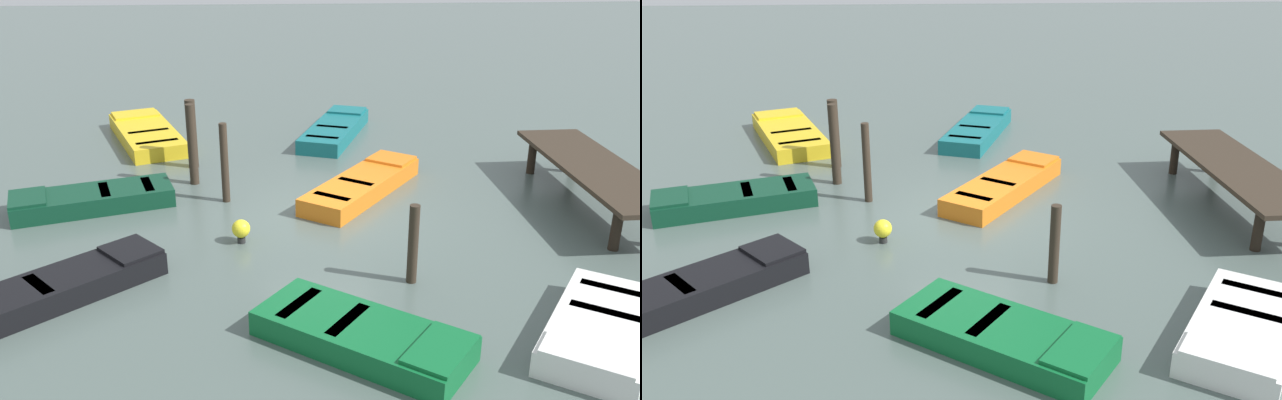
# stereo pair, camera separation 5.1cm
# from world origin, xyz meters

# --- Properties ---
(ground_plane) EXTENTS (80.00, 80.00, 0.00)m
(ground_plane) POSITION_xyz_m (0.00, 0.00, 0.00)
(ground_plane) COLOR #4C5B56
(dock_segment) EXTENTS (5.47, 1.67, 0.95)m
(dock_segment) POSITION_xyz_m (-0.16, 6.00, 0.83)
(dock_segment) COLOR #33281E
(dock_segment) RESTS_ON ground_plane
(rowboat_black) EXTENTS (3.20, 3.45, 0.46)m
(rowboat_black) POSITION_xyz_m (3.25, -4.58, 0.22)
(rowboat_black) COLOR black
(rowboat_black) RESTS_ON ground_plane
(rowboat_white) EXTENTS (3.17, 2.77, 0.46)m
(rowboat_white) POSITION_xyz_m (5.07, 3.90, 0.22)
(rowboat_white) COLOR silver
(rowboat_white) RESTS_ON ground_plane
(rowboat_orange) EXTENTS (3.77, 3.13, 0.46)m
(rowboat_orange) POSITION_xyz_m (-1.21, 1.06, 0.22)
(rowboat_orange) COLOR orange
(rowboat_orange) RESTS_ON ground_plane
(rowboat_teal) EXTENTS (3.99, 2.38, 0.46)m
(rowboat_teal) POSITION_xyz_m (-5.74, 0.80, 0.22)
(rowboat_teal) COLOR #14666B
(rowboat_teal) RESTS_ON ground_plane
(rowboat_dark_green) EXTENTS (2.18, 3.59, 0.46)m
(rowboat_dark_green) POSITION_xyz_m (-0.72, -4.96, 0.22)
(rowboat_dark_green) COLOR #0C3823
(rowboat_dark_green) RESTS_ON ground_plane
(rowboat_green) EXTENTS (2.96, 3.34, 0.46)m
(rowboat_green) POSITION_xyz_m (5.00, 0.31, 0.22)
(rowboat_green) COLOR #0F602D
(rowboat_green) RESTS_ON ground_plane
(rowboat_yellow) EXTENTS (4.23, 2.78, 0.46)m
(rowboat_yellow) POSITION_xyz_m (-5.65, -4.59, 0.22)
(rowboat_yellow) COLOR gold
(rowboat_yellow) RESTS_ON ground_plane
(mooring_piling_near_right) EXTENTS (0.25, 0.25, 1.75)m
(mooring_piling_near_right) POSITION_xyz_m (-3.33, -3.02, 0.87)
(mooring_piling_near_right) COLOR #33281E
(mooring_piling_near_right) RESTS_ON ground_plane
(mooring_piling_far_right) EXTENTS (0.18, 0.18, 1.45)m
(mooring_piling_far_right) POSITION_xyz_m (3.04, 1.40, 0.72)
(mooring_piling_far_right) COLOR #33281E
(mooring_piling_far_right) RESTS_ON ground_plane
(mooring_piling_mid_right) EXTENTS (0.17, 0.17, 1.81)m
(mooring_piling_mid_right) POSITION_xyz_m (-0.93, -2.05, 0.90)
(mooring_piling_mid_right) COLOR #33281E
(mooring_piling_mid_right) RESTS_ON ground_plane
(mooring_piling_near_left) EXTENTS (0.21, 0.21, 1.94)m
(mooring_piling_near_left) POSITION_xyz_m (-2.12, -2.87, 0.97)
(mooring_piling_near_left) COLOR #33281E
(mooring_piling_near_left) RESTS_ON ground_plane
(marker_buoy) EXTENTS (0.36, 0.36, 0.48)m
(marker_buoy) POSITION_xyz_m (1.26, -1.62, 0.29)
(marker_buoy) COLOR #262626
(marker_buoy) RESTS_ON ground_plane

